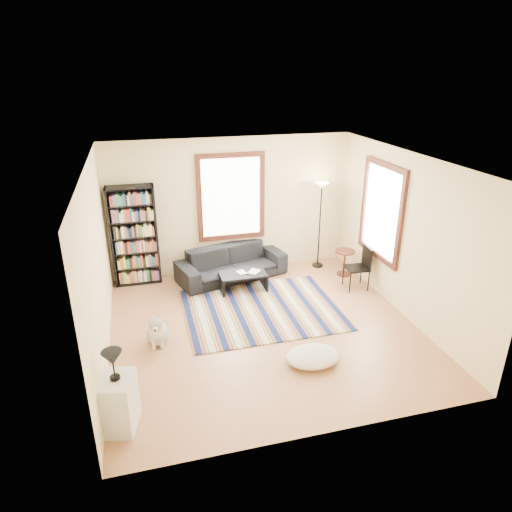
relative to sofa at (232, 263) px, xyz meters
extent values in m
cube|color=#A16949|center=(0.11, -2.05, -0.37)|extent=(5.00, 5.00, 0.10)
cube|color=white|center=(0.11, -2.05, 2.53)|extent=(5.00, 5.00, 0.10)
cube|color=beige|center=(0.11, 0.50, 1.08)|extent=(5.00, 0.10, 2.80)
cube|color=beige|center=(0.11, -4.60, 1.08)|extent=(5.00, 0.10, 2.80)
cube|color=beige|center=(-2.44, -2.05, 1.08)|extent=(0.10, 5.00, 2.80)
cube|color=beige|center=(2.66, -2.05, 1.08)|extent=(0.10, 5.00, 2.80)
cube|color=white|center=(0.11, 0.42, 1.28)|extent=(1.20, 0.06, 1.60)
cube|color=white|center=(2.58, -1.25, 1.28)|extent=(0.06, 1.20, 1.60)
cube|color=#0E1A46|center=(0.23, -1.47, -0.31)|extent=(2.75, 2.20, 0.02)
imported|color=black|center=(0.00, 0.00, 0.00)|extent=(1.40, 2.36, 0.65)
cube|color=black|center=(-1.87, 0.27, 0.68)|extent=(0.90, 0.30, 2.00)
cube|color=black|center=(0.09, -0.61, -0.14)|extent=(1.00, 0.71, 0.36)
imported|color=beige|center=(-0.01, -0.61, 0.05)|extent=(0.24, 0.20, 0.02)
imported|color=beige|center=(0.24, -0.56, 0.05)|extent=(0.30, 0.31, 0.02)
ellipsoid|color=silver|center=(0.54, -3.18, -0.22)|extent=(0.93, 0.78, 0.21)
cylinder|color=#4C1F13|center=(2.31, -0.47, -0.05)|extent=(0.46, 0.46, 0.54)
cube|color=black|center=(2.26, -1.10, 0.11)|extent=(0.44, 0.42, 0.86)
cube|color=silver|center=(-2.19, -3.79, 0.03)|extent=(0.49, 0.58, 0.70)
camera|label=1|loc=(-1.72, -8.41, 3.76)|focal=32.00mm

